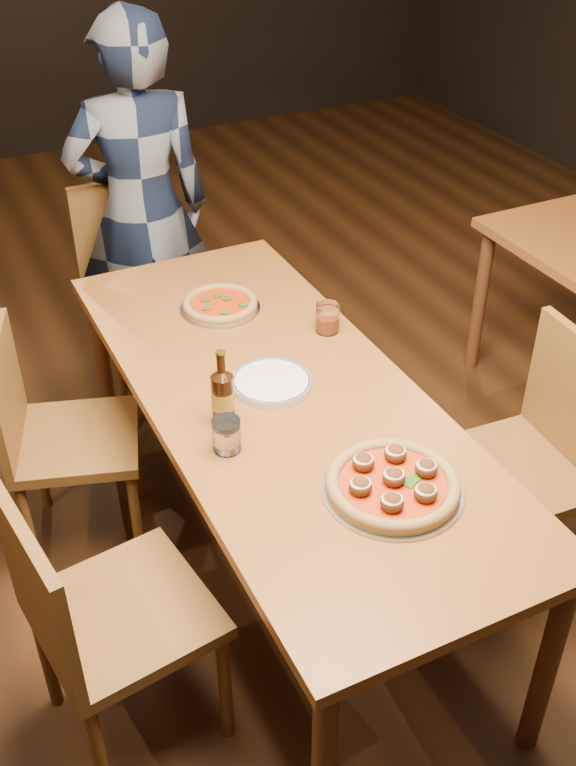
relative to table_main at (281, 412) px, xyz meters
name	(u,v)px	position (x,y,z in m)	size (l,w,h in m)	color
ground	(282,562)	(0.00, 0.00, -0.68)	(9.00, 9.00, 0.00)	black
room_shell	(279,9)	(0.00, 0.00, 1.18)	(9.00, 9.00, 9.00)	black
table_main	(281,412)	(0.00, 0.00, 0.00)	(0.80, 2.00, 0.75)	brown
chair_main_nw	(124,612)	(-0.65, -0.37, -0.20)	(0.44, 0.44, 0.95)	brown
chair_main_sw	(76,438)	(-0.57, 0.44, -0.23)	(0.42, 0.42, 0.90)	brown
chair_main_e	(511,471)	(0.64, -0.38, -0.20)	(0.45, 0.45, 0.97)	brown
chair_end	(143,291)	(-0.05, 1.29, -0.20)	(0.44, 0.44, 0.95)	brown
pizza_meatball	(393,483)	(0.08, -0.53, 0.10)	(0.38, 0.38, 0.07)	#B7B7BF
pizza_margherita	(220,304)	(0.03, 0.56, 0.09)	(0.29, 0.29, 0.04)	#B7B7BF
plate_stack	(272,383)	(-0.01, 0.05, 0.08)	(0.25, 0.25, 0.02)	white
beer_bottle	(223,398)	(-0.21, -0.05, 0.16)	(0.07, 0.07, 0.24)	black
water_glass	(227,435)	(-0.25, -0.17, 0.12)	(0.08, 0.08, 0.10)	white
amber_glass	(327,318)	(0.30, 0.26, 0.12)	(0.08, 0.08, 0.10)	#923E10
diner	(141,211)	(-0.01, 1.33, 0.14)	(0.60, 0.39, 1.64)	black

